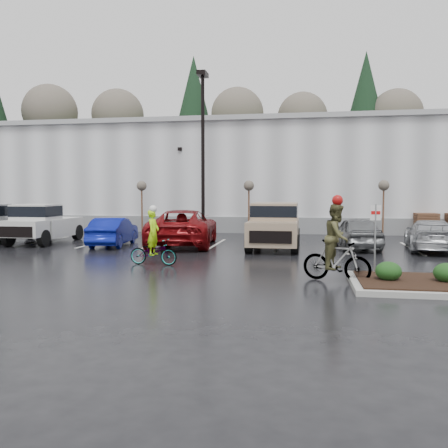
% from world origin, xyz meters
% --- Properties ---
extents(ground, '(120.00, 120.00, 0.00)m').
position_xyz_m(ground, '(0.00, 0.00, 0.00)').
color(ground, black).
rests_on(ground, ground).
extents(warehouse, '(60.50, 15.50, 7.20)m').
position_xyz_m(warehouse, '(0.00, 21.99, 3.65)').
color(warehouse, '#A9AAAD').
rests_on(warehouse, ground).
extents(wooded_ridge, '(80.00, 25.00, 6.00)m').
position_xyz_m(wooded_ridge, '(0.00, 45.00, 3.00)').
color(wooded_ridge, '#243A18').
rests_on(wooded_ridge, ground).
extents(lamppost, '(0.50, 1.00, 9.22)m').
position_xyz_m(lamppost, '(-4.00, 12.00, 5.69)').
color(lamppost, black).
rests_on(lamppost, ground).
extents(sapling_west, '(0.60, 0.60, 3.20)m').
position_xyz_m(sapling_west, '(-8.00, 13.00, 2.73)').
color(sapling_west, '#4A2E1D').
rests_on(sapling_west, ground).
extents(sapling_mid, '(0.60, 0.60, 3.20)m').
position_xyz_m(sapling_mid, '(-1.50, 13.00, 2.73)').
color(sapling_mid, '#4A2E1D').
rests_on(sapling_mid, ground).
extents(sapling_east, '(0.60, 0.60, 3.20)m').
position_xyz_m(sapling_east, '(6.00, 13.00, 2.73)').
color(sapling_east, '#4A2E1D').
rests_on(sapling_east, ground).
extents(pallet_stack_a, '(1.20, 1.20, 1.35)m').
position_xyz_m(pallet_stack_a, '(8.50, 14.00, 0.68)').
color(pallet_stack_a, '#4A2E1D').
rests_on(pallet_stack_a, ground).
extents(shrub_a, '(0.70, 0.70, 0.52)m').
position_xyz_m(shrub_a, '(4.00, -1.00, 0.41)').
color(shrub_a, '#133813').
rests_on(shrub_a, curb_island).
extents(shrub_b, '(0.70, 0.70, 0.52)m').
position_xyz_m(shrub_b, '(5.50, -1.00, 0.41)').
color(shrub_b, '#133813').
rests_on(shrub_b, curb_island).
extents(fire_lane_sign, '(0.30, 0.05, 2.20)m').
position_xyz_m(fire_lane_sign, '(3.80, 0.20, 1.41)').
color(fire_lane_sign, gray).
rests_on(fire_lane_sign, ground).
extents(pickup_white, '(2.10, 5.20, 1.96)m').
position_xyz_m(pickup_white, '(-11.10, 7.55, 0.98)').
color(pickup_white, beige).
rests_on(pickup_white, ground).
extents(car_blue, '(1.87, 4.20, 1.34)m').
position_xyz_m(car_blue, '(-7.22, 6.80, 0.67)').
color(car_blue, navy).
rests_on(car_blue, ground).
extents(car_red, '(3.50, 6.41, 1.70)m').
position_xyz_m(car_red, '(-3.97, 7.49, 0.85)').
color(car_red, maroon).
rests_on(car_red, ground).
extents(suv_tan, '(2.20, 5.10, 2.06)m').
position_xyz_m(suv_tan, '(0.38, 7.04, 1.03)').
color(suv_tan, gray).
rests_on(suv_tan, ground).
extents(car_grey, '(2.12, 4.37, 1.44)m').
position_xyz_m(car_grey, '(4.04, 7.61, 0.72)').
color(car_grey, slate).
rests_on(car_grey, ground).
extents(car_far_silver, '(2.46, 4.83, 1.34)m').
position_xyz_m(car_far_silver, '(7.11, 7.39, 0.67)').
color(car_far_silver, '#AAAEB2').
rests_on(car_far_silver, ground).
extents(cyclist_hivis, '(1.77, 0.72, 2.09)m').
position_xyz_m(cyclist_hivis, '(-3.49, 1.50, 0.66)').
color(cyclist_hivis, '#3F3F44').
rests_on(cyclist_hivis, ground).
extents(cyclist_olive, '(1.99, 1.18, 2.48)m').
position_xyz_m(cyclist_olive, '(2.65, -0.53, 0.90)').
color(cyclist_olive, '#3F3F44').
rests_on(cyclist_olive, ground).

